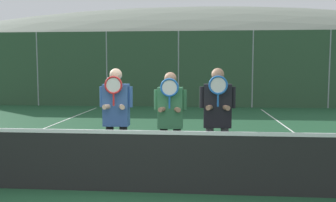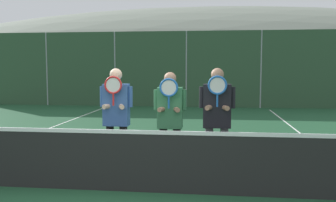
# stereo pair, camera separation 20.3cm
# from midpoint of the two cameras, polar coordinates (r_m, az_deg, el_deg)

# --- Properties ---
(ground_plane) EXTENTS (120.00, 120.00, 0.00)m
(ground_plane) POSITION_cam_midpoint_polar(r_m,az_deg,el_deg) (5.71, -6.82, -13.60)
(ground_plane) COLOR #1E4C2D
(hill_distant) EXTENTS (120.63, 67.02, 23.46)m
(hill_distant) POSITION_cam_midpoint_polar(r_m,az_deg,el_deg) (69.98, 4.12, 3.74)
(hill_distant) COLOR gray
(hill_distant) RESTS_ON ground_plane
(clubhouse_building) EXTENTS (18.43, 5.50, 3.83)m
(clubhouse_building) POSITION_cam_midpoint_polar(r_m,az_deg,el_deg) (26.66, 6.06, 5.43)
(clubhouse_building) COLOR beige
(clubhouse_building) RESTS_ON ground_plane
(fence_back) EXTENTS (20.07, 0.06, 3.45)m
(fence_back) POSITION_cam_midpoint_polar(r_m,az_deg,el_deg) (17.12, 1.26, 4.87)
(fence_back) COLOR gray
(fence_back) RESTS_ON ground_plane
(tennis_net) EXTENTS (9.79, 0.09, 1.02)m
(tennis_net) POSITION_cam_midpoint_polar(r_m,az_deg,el_deg) (5.58, -6.88, -8.96)
(tennis_net) COLOR gray
(tennis_net) RESTS_ON ground_plane
(court_line_left_sideline) EXTENTS (0.05, 16.00, 0.01)m
(court_line_left_sideline) POSITION_cam_midpoint_polar(r_m,az_deg,el_deg) (9.73, -24.53, -6.11)
(court_line_left_sideline) COLOR white
(court_line_left_sideline) RESTS_ON ground_plane
(court_line_right_sideline) EXTENTS (0.05, 16.00, 0.01)m
(court_line_right_sideline) POSITION_cam_midpoint_polar(r_m,az_deg,el_deg) (8.85, 21.55, -7.10)
(court_line_right_sideline) COLOR white
(court_line_right_sideline) RESTS_ON ground_plane
(player_leftmost) EXTENTS (0.55, 0.34, 1.81)m
(player_leftmost) POSITION_cam_midpoint_polar(r_m,az_deg,el_deg) (6.22, -8.82, -2.03)
(player_leftmost) COLOR black
(player_leftmost) RESTS_ON ground_plane
(player_center_left) EXTENTS (0.54, 0.34, 1.75)m
(player_center_left) POSITION_cam_midpoint_polar(r_m,az_deg,el_deg) (6.09, -0.60, -2.45)
(player_center_left) COLOR black
(player_center_left) RESTS_ON ground_plane
(player_center_right) EXTENTS (0.57, 0.34, 1.82)m
(player_center_right) POSITION_cam_midpoint_polar(r_m,az_deg,el_deg) (6.02, 6.57, -2.15)
(player_center_right) COLOR #56565B
(player_center_right) RESTS_ON ground_plane
(car_far_left) EXTENTS (4.43, 2.07, 1.78)m
(car_far_left) POSITION_cam_midpoint_polar(r_m,az_deg,el_deg) (21.77, -15.21, 2.61)
(car_far_left) COLOR slate
(car_far_left) RESTS_ON ground_plane
(car_left_of_center) EXTENTS (4.50, 2.02, 1.73)m
(car_left_of_center) POSITION_cam_midpoint_polar(r_m,az_deg,el_deg) (20.41, -1.11, 2.57)
(car_left_of_center) COLOR maroon
(car_left_of_center) RESTS_ON ground_plane
(car_center) EXTENTS (4.61, 1.94, 1.69)m
(car_center) POSITION_cam_midpoint_polar(r_m,az_deg,el_deg) (20.69, 14.08, 2.41)
(car_center) COLOR maroon
(car_center) RESTS_ON ground_plane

